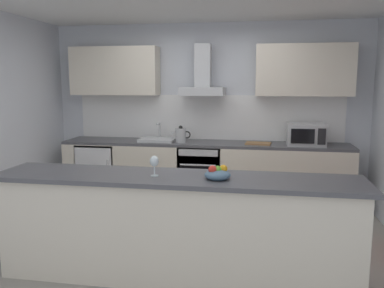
{
  "coord_description": "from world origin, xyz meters",
  "views": [
    {
      "loc": [
        0.79,
        -4.09,
        1.75
      ],
      "look_at": [
        0.02,
        0.35,
        1.05
      ],
      "focal_mm": 37.36,
      "sensor_mm": 36.0,
      "label": 1
    }
  ],
  "objects_px": {
    "range_hood": "(203,79)",
    "chopping_board": "(258,143)",
    "kettle": "(181,135)",
    "fruit_bowl": "(218,174)",
    "sink": "(158,139)",
    "wine_glass": "(154,162)",
    "oven": "(201,173)",
    "microwave": "(306,134)",
    "refrigerator": "(101,171)"
  },
  "relations": [
    {
      "from": "range_hood",
      "to": "chopping_board",
      "type": "relative_size",
      "value": 2.12
    },
    {
      "from": "kettle",
      "to": "fruit_bowl",
      "type": "relative_size",
      "value": 1.31
    },
    {
      "from": "sink",
      "to": "wine_glass",
      "type": "height_order",
      "value": "sink"
    },
    {
      "from": "oven",
      "to": "kettle",
      "type": "height_order",
      "value": "kettle"
    },
    {
      "from": "microwave",
      "to": "kettle",
      "type": "relative_size",
      "value": 1.73
    },
    {
      "from": "kettle",
      "to": "wine_glass",
      "type": "xyz_separation_m",
      "value": [
        0.22,
        -2.25,
        0.06
      ]
    },
    {
      "from": "oven",
      "to": "fruit_bowl",
      "type": "bearing_deg",
      "value": -78.13
    },
    {
      "from": "chopping_board",
      "to": "range_hood",
      "type": "bearing_deg",
      "value": 169.17
    },
    {
      "from": "microwave",
      "to": "fruit_bowl",
      "type": "xyz_separation_m",
      "value": [
        -0.95,
        -2.28,
        -0.06
      ]
    },
    {
      "from": "microwave",
      "to": "sink",
      "type": "distance_m",
      "value": 2.08
    },
    {
      "from": "sink",
      "to": "refrigerator",
      "type": "bearing_deg",
      "value": -179.11
    },
    {
      "from": "refrigerator",
      "to": "sink",
      "type": "bearing_deg",
      "value": 0.89
    },
    {
      "from": "oven",
      "to": "kettle",
      "type": "bearing_deg",
      "value": -173.38
    },
    {
      "from": "refrigerator",
      "to": "chopping_board",
      "type": "height_order",
      "value": "chopping_board"
    },
    {
      "from": "sink",
      "to": "range_hood",
      "type": "relative_size",
      "value": 0.69
    },
    {
      "from": "fruit_bowl",
      "to": "chopping_board",
      "type": "xyz_separation_m",
      "value": [
        0.32,
        2.28,
        -0.08
      ]
    },
    {
      "from": "oven",
      "to": "sink",
      "type": "height_order",
      "value": "sink"
    },
    {
      "from": "sink",
      "to": "chopping_board",
      "type": "xyz_separation_m",
      "value": [
        1.44,
        -0.03,
        -0.02
      ]
    },
    {
      "from": "refrigerator",
      "to": "sink",
      "type": "relative_size",
      "value": 1.7
    },
    {
      "from": "oven",
      "to": "chopping_board",
      "type": "xyz_separation_m",
      "value": [
        0.8,
        -0.02,
        0.45
      ]
    },
    {
      "from": "fruit_bowl",
      "to": "oven",
      "type": "bearing_deg",
      "value": 101.87
    },
    {
      "from": "refrigerator",
      "to": "microwave",
      "type": "xyz_separation_m",
      "value": [
        2.95,
        -0.03,
        0.62
      ]
    },
    {
      "from": "microwave",
      "to": "fruit_bowl",
      "type": "distance_m",
      "value": 2.47
    },
    {
      "from": "oven",
      "to": "refrigerator",
      "type": "bearing_deg",
      "value": -179.9
    },
    {
      "from": "wine_glass",
      "to": "chopping_board",
      "type": "relative_size",
      "value": 0.52
    },
    {
      "from": "kettle",
      "to": "range_hood",
      "type": "relative_size",
      "value": 0.4
    },
    {
      "from": "range_hood",
      "to": "fruit_bowl",
      "type": "xyz_separation_m",
      "value": [
        0.48,
        -2.43,
        -0.8
      ]
    },
    {
      "from": "sink",
      "to": "kettle",
      "type": "xyz_separation_m",
      "value": [
        0.35,
        -0.04,
        0.08
      ]
    },
    {
      "from": "microwave",
      "to": "fruit_bowl",
      "type": "bearing_deg",
      "value": -112.63
    },
    {
      "from": "fruit_bowl",
      "to": "range_hood",
      "type": "bearing_deg",
      "value": 101.25
    },
    {
      "from": "microwave",
      "to": "wine_glass",
      "type": "distance_m",
      "value": 2.71
    },
    {
      "from": "kettle",
      "to": "refrigerator",
      "type": "bearing_deg",
      "value": 178.56
    },
    {
      "from": "kettle",
      "to": "wine_glass",
      "type": "relative_size",
      "value": 1.62
    },
    {
      "from": "microwave",
      "to": "range_hood",
      "type": "relative_size",
      "value": 0.69
    },
    {
      "from": "chopping_board",
      "to": "sink",
      "type": "bearing_deg",
      "value": 178.62
    },
    {
      "from": "oven",
      "to": "sink",
      "type": "bearing_deg",
      "value": 179.02
    },
    {
      "from": "microwave",
      "to": "kettle",
      "type": "height_order",
      "value": "microwave"
    },
    {
      "from": "fruit_bowl",
      "to": "wine_glass",
      "type": "bearing_deg",
      "value": 178.21
    },
    {
      "from": "kettle",
      "to": "wine_glass",
      "type": "bearing_deg",
      "value": -84.31
    },
    {
      "from": "range_hood",
      "to": "oven",
      "type": "bearing_deg",
      "value": -90.0
    },
    {
      "from": "refrigerator",
      "to": "microwave",
      "type": "bearing_deg",
      "value": -0.49
    },
    {
      "from": "kettle",
      "to": "range_hood",
      "type": "distance_m",
      "value": 0.85
    },
    {
      "from": "sink",
      "to": "wine_glass",
      "type": "relative_size",
      "value": 2.81
    },
    {
      "from": "microwave",
      "to": "kettle",
      "type": "xyz_separation_m",
      "value": [
        -1.72,
        -0.01,
        -0.04
      ]
    },
    {
      "from": "kettle",
      "to": "fruit_bowl",
      "type": "bearing_deg",
      "value": -71.17
    },
    {
      "from": "microwave",
      "to": "wine_glass",
      "type": "height_order",
      "value": "microwave"
    },
    {
      "from": "wine_glass",
      "to": "fruit_bowl",
      "type": "bearing_deg",
      "value": -1.79
    },
    {
      "from": "refrigerator",
      "to": "sink",
      "type": "height_order",
      "value": "sink"
    },
    {
      "from": "sink",
      "to": "fruit_bowl",
      "type": "relative_size",
      "value": 2.27
    },
    {
      "from": "microwave",
      "to": "kettle",
      "type": "bearing_deg",
      "value": -179.81
    }
  ]
}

